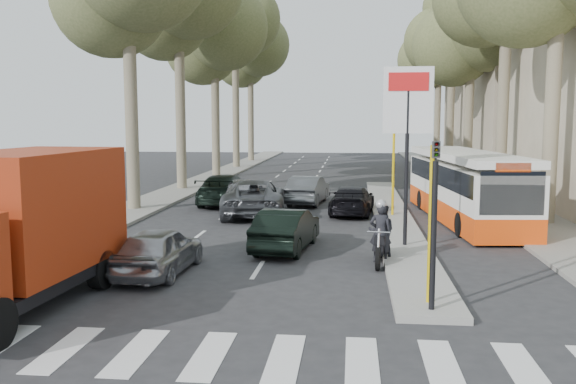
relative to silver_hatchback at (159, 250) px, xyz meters
name	(u,v)px	position (x,y,z in m)	size (l,w,h in m)	color
ground	(282,292)	(3.39, -1.30, -0.64)	(120.00, 120.00, 0.00)	#28282B
sidewalk_right	(464,183)	(11.99, 23.70, -0.58)	(3.20, 70.00, 0.12)	gray
median_left	(215,176)	(-4.61, 26.70, -0.58)	(2.40, 64.00, 0.12)	gray
traffic_island	(392,217)	(6.64, 9.70, -0.56)	(1.50, 26.00, 0.16)	gray
building_far	(541,66)	(18.89, 32.70, 7.36)	(11.00, 20.00, 16.00)	#B7A88E
billboard	(407,130)	(6.64, 3.70, 3.07)	(1.50, 12.10, 5.60)	yellow
traffic_light_island	(435,197)	(6.64, -2.80, 1.85)	(0.16, 0.41, 3.60)	black
tree_l_c	(217,31)	(-4.38, 26.81, 9.40)	(7.40, 7.20, 13.71)	#6B604C
tree_l_d	(237,23)	(-4.48, 34.81, 11.13)	(7.40, 7.20, 15.66)	#6B604C
tree_l_e	(252,48)	(-4.58, 42.81, 10.09)	(7.40, 7.20, 14.49)	#6B604C
tree_r_c	(474,28)	(12.42, 24.81, 9.06)	(7.40, 7.20, 13.32)	#6B604C
tree_r_d	(455,25)	(12.52, 32.81, 10.44)	(7.40, 7.20, 14.88)	#6B604C
tree_r_e	(441,47)	(12.62, 40.81, 9.75)	(7.40, 7.20, 14.10)	#6B604C
silver_hatchback	(159,250)	(0.00, 0.00, 0.00)	(1.50, 3.73, 1.27)	#9B9CA2
dark_hatchback	(286,229)	(2.98, 3.30, 0.01)	(1.37, 3.93, 1.30)	black
queue_car_a	(254,197)	(0.90, 10.00, 0.11)	(2.49, 5.40, 1.50)	#4D4F54
queue_car_b	(352,200)	(5.00, 10.69, -0.03)	(1.70, 4.18, 1.21)	black
queue_car_c	(243,193)	(0.12, 11.70, 0.09)	(1.72, 4.27, 1.46)	#9C9EA4
queue_car_d	(308,190)	(2.89, 13.70, 0.04)	(1.42, 4.08, 1.34)	#515459
queue_car_e	(225,189)	(-1.01, 13.07, 0.08)	(2.01, 4.95, 1.44)	black
red_truck	(16,227)	(-2.09, -3.11, 1.13)	(2.76, 6.39, 3.34)	black
city_bus	(465,184)	(9.44, 9.44, 0.83)	(3.28, 10.70, 2.77)	#ED470D
motorcycle	(381,233)	(5.82, 1.93, 0.19)	(0.84, 2.14, 1.82)	black
pedestrian_near	(520,200)	(11.18, 7.93, 0.44)	(1.12, 0.55, 1.90)	#3E3048
pedestrian_far	(545,191)	(13.39, 12.27, 0.29)	(1.04, 0.46, 1.61)	#706554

